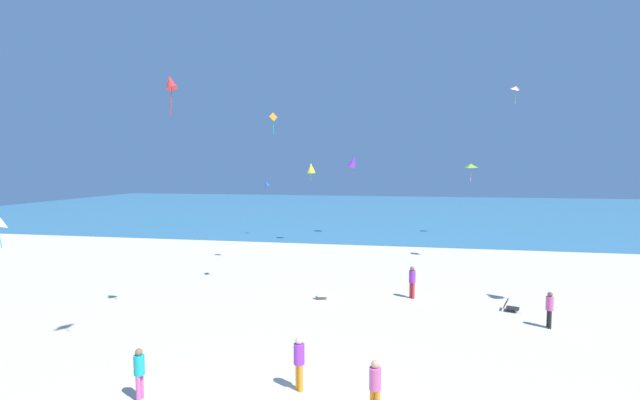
% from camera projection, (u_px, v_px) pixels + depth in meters
% --- Properties ---
extents(ground_plane, '(120.00, 120.00, 0.00)m').
position_uv_depth(ground_plane, '(325.00, 305.00, 20.30)').
color(ground_plane, beige).
extents(ocean_water, '(120.00, 60.00, 0.05)m').
position_uv_depth(ocean_water, '(378.00, 210.00, 65.11)').
color(ocean_water, teal).
rests_on(ocean_water, ground_plane).
extents(beach_chair_far_right, '(0.76, 0.68, 0.52)m').
position_uv_depth(beach_chair_far_right, '(510.00, 306.00, 19.39)').
color(beach_chair_far_right, black).
rests_on(beach_chair_far_right, ground_plane).
extents(beach_chair_near_camera, '(0.63, 0.70, 0.55)m').
position_uv_depth(beach_chair_near_camera, '(323.00, 294.00, 21.16)').
color(beach_chair_near_camera, white).
rests_on(beach_chair_near_camera, ground_plane).
extents(person_0, '(0.43, 0.43, 1.54)m').
position_uv_depth(person_0, '(299.00, 360.00, 12.46)').
color(person_0, orange).
rests_on(person_0, ground_plane).
extents(person_1, '(0.42, 0.42, 1.49)m').
position_uv_depth(person_1, '(375.00, 385.00, 11.08)').
color(person_1, orange).
rests_on(person_1, ground_plane).
extents(person_2, '(0.30, 0.30, 1.42)m').
position_uv_depth(person_2, '(139.00, 370.00, 11.96)').
color(person_2, '#D8599E').
rests_on(person_2, ground_plane).
extents(person_3, '(0.44, 0.44, 1.55)m').
position_uv_depth(person_3, '(412.00, 280.00, 21.24)').
color(person_3, red).
rests_on(person_3, ground_plane).
extents(person_4, '(0.30, 0.30, 1.43)m').
position_uv_depth(person_4, '(550.00, 307.00, 17.31)').
color(person_4, black).
rests_on(person_4, ground_plane).
extents(kite_lime, '(0.90, 0.89, 1.21)m').
position_uv_depth(kite_lime, '(471.00, 166.00, 29.02)').
color(kite_lime, '#99DB33').
extents(kite_pink, '(0.95, 0.90, 1.52)m').
position_uv_depth(kite_pink, '(516.00, 88.00, 36.70)').
color(kite_pink, pink).
extents(kite_orange, '(0.41, 0.44, 1.32)m').
position_uv_depth(kite_orange, '(273.00, 118.00, 27.09)').
color(kite_orange, orange).
extents(kite_yellow, '(1.02, 1.04, 1.48)m').
position_uv_depth(kite_yellow, '(311.00, 168.00, 36.21)').
color(kite_yellow, yellow).
extents(kite_purple, '(1.37, 1.31, 1.59)m').
position_uv_depth(kite_purple, '(353.00, 162.00, 39.91)').
color(kite_purple, purple).
extents(kite_blue, '(0.64, 0.68, 1.11)m').
position_uv_depth(kite_blue, '(266.00, 184.00, 39.69)').
color(kite_blue, blue).
extents(kite_white, '(0.80, 0.86, 1.17)m').
position_uv_depth(kite_white, '(1.00, 221.00, 15.68)').
color(kite_white, white).
extents(kite_red, '(0.69, 0.62, 1.58)m').
position_uv_depth(kite_red, '(171.00, 82.00, 16.79)').
color(kite_red, red).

